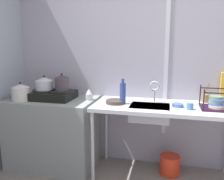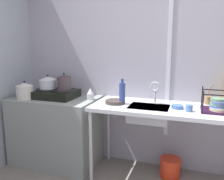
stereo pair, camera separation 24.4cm
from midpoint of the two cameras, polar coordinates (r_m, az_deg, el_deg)
wall_back at (r=2.86m, az=9.35°, el=8.75°), size 4.45×0.10×2.77m
wall_metal_strip at (r=2.80m, az=10.85°, el=11.50°), size 0.05×0.01×2.22m
counter_concrete at (r=3.07m, az=-16.33°, el=-9.82°), size 1.04×0.65×0.85m
counter_sink at (r=2.58m, az=9.92°, el=-5.04°), size 1.54×0.65×0.85m
stove at (r=2.93m, az=-16.39°, el=-1.10°), size 0.52×0.39×0.11m
pot_on_left_burner at (r=2.97m, az=-18.46°, el=1.51°), size 0.21×0.21×0.17m
pot_on_right_burner at (r=2.85m, az=-14.53°, el=1.67°), size 0.17×0.17×0.20m
pot_beside_stove at (r=2.96m, az=-23.59°, el=-0.56°), size 0.21×0.21×0.22m
percolator at (r=2.79m, az=-8.11°, el=-1.10°), size 0.08×0.08×0.14m
sink_basin at (r=2.55m, az=6.47°, el=-5.53°), size 0.42×0.31×0.16m
faucet at (r=2.64m, az=7.73°, el=0.48°), size 0.11×0.07×0.25m
frying_pan at (r=2.61m, az=-1.83°, el=-2.90°), size 0.22×0.22×0.04m
dish_rack at (r=2.57m, az=21.74°, el=-3.11°), size 0.32×0.30×0.22m
cup_by_rack at (r=2.45m, az=15.79°, el=-3.89°), size 0.07×0.07×0.07m
small_bowl_on_drainboard at (r=2.53m, az=13.09°, el=-3.65°), size 0.12×0.12×0.04m
bottle_by_sink at (r=2.57m, az=-0.09°, el=-0.73°), size 0.07×0.07×0.28m
utensil_jar at (r=2.82m, az=19.45°, el=-1.87°), size 0.08×0.08×0.23m
bucket_on_floor at (r=2.91m, az=11.44°, el=-17.50°), size 0.23×0.23×0.22m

